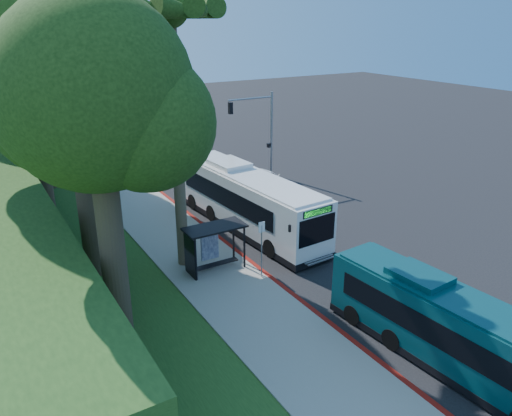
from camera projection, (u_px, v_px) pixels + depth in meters
ground at (292, 225)px, 32.30m from camera, size 140.00×140.00×0.00m
sidewalk at (188, 250)px, 28.76m from camera, size 4.50×70.00×0.12m
red_curb at (258, 268)px, 26.67m from camera, size 0.25×30.00×0.13m
grass_verge at (67, 241)px, 30.02m from camera, size 8.00×70.00×0.06m
bus_shelter at (210, 240)px, 25.87m from camera, size 3.20×1.51×2.55m
stop_sign_pole at (262, 242)px, 24.95m from camera, size 0.35×0.06×3.17m
traffic_signal_pole at (261, 125)px, 40.53m from camera, size 4.10×0.30×7.00m
palm_tree at (170, 23)px, 22.71m from camera, size 4.20×4.20×14.40m
tree_0 at (71, 51)px, 22.29m from camera, size 8.40×8.00×15.70m
tree_1 at (18, 15)px, 27.67m from camera, size 10.50×10.00×18.26m
tree_2 at (31, 49)px, 35.59m from camera, size 8.82×8.40×15.12m
tree_4 at (12, 48)px, 48.88m from camera, size 8.40×8.00×14.14m
tree_5 at (14, 51)px, 56.03m from camera, size 7.35×7.00×12.86m
tree_6 at (99, 104)px, 17.79m from camera, size 7.56×7.20×13.74m
white_bus at (247, 199)px, 31.32m from camera, size 3.62×13.29×3.92m
teal_bus at (452, 329)px, 18.90m from camera, size 3.12×11.04×3.25m
pickup at (265, 183)px, 37.91m from camera, size 3.69×6.30×1.65m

